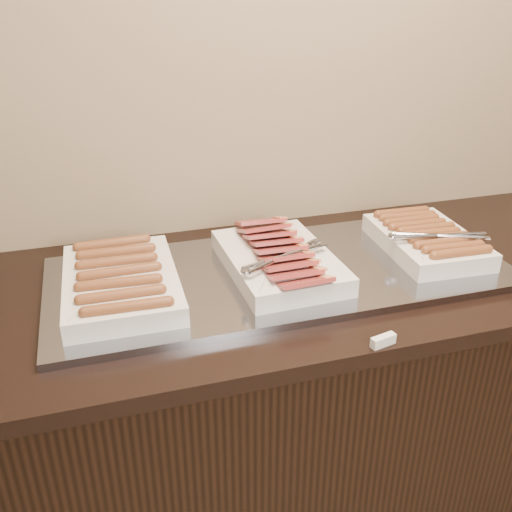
% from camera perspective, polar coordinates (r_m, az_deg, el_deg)
% --- Properties ---
extents(counter, '(2.06, 0.76, 0.90)m').
position_cam_1_polar(counter, '(1.77, 2.74, -14.80)').
color(counter, black).
rests_on(counter, ground).
extents(warming_tray, '(1.20, 0.50, 0.02)m').
position_cam_1_polar(warming_tray, '(1.51, 2.50, -1.71)').
color(warming_tray, gray).
rests_on(warming_tray, counter).
extents(dish_left, '(0.27, 0.41, 0.07)m').
position_cam_1_polar(dish_left, '(1.42, -13.37, -2.50)').
color(dish_left, silver).
rests_on(dish_left, warming_tray).
extents(dish_center, '(0.28, 0.42, 0.09)m').
position_cam_1_polar(dish_center, '(1.48, 2.32, -0.32)').
color(dish_center, silver).
rests_on(dish_center, warming_tray).
extents(dish_right, '(0.27, 0.36, 0.08)m').
position_cam_1_polar(dish_right, '(1.67, 16.75, 1.63)').
color(dish_right, silver).
rests_on(dish_right, warming_tray).
extents(label_holder, '(0.06, 0.03, 0.02)m').
position_cam_1_polar(label_holder, '(1.27, 12.60, -8.26)').
color(label_holder, silver).
rests_on(label_holder, counter).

